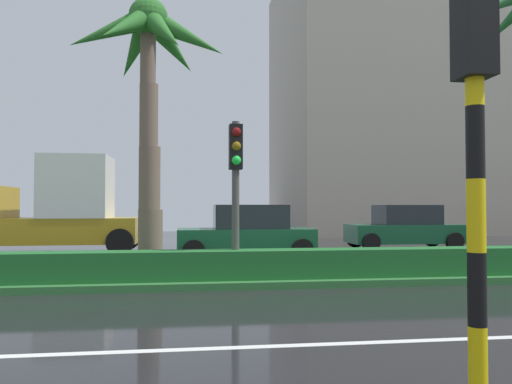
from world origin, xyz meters
TOP-DOWN VIEW (x-y plane):
  - palm_tree_centre_left at (4.38, 7.78)m, footprint 3.72×3.35m
  - traffic_signal_median_right at (6.29, 6.73)m, footprint 0.28×0.43m
  - traffic_signal_foreground at (7.76, 0.12)m, footprint 0.28×0.43m
  - box_truck_lead at (0.38, 14.76)m, footprint 6.40×2.64m
  - car_in_traffic_second at (7.16, 12.03)m, footprint 4.30×2.02m
  - car_in_traffic_third at (13.70, 14.83)m, footprint 4.30×2.02m
  - building_far_right at (20.53, 28.07)m, footprint 18.03×12.44m

SIDE VIEW (x-z plane):
  - car_in_traffic_second at x=7.16m, z-range -0.03..1.69m
  - car_in_traffic_third at x=13.70m, z-range -0.03..1.69m
  - box_truck_lead at x=0.38m, z-range -0.18..3.28m
  - traffic_signal_median_right at x=6.29m, z-range 0.78..4.12m
  - traffic_signal_foreground at x=7.76m, z-range 0.72..4.55m
  - palm_tree_centre_left at x=4.38m, z-range 1.78..8.13m
  - building_far_right at x=20.53m, z-range 0.00..17.32m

